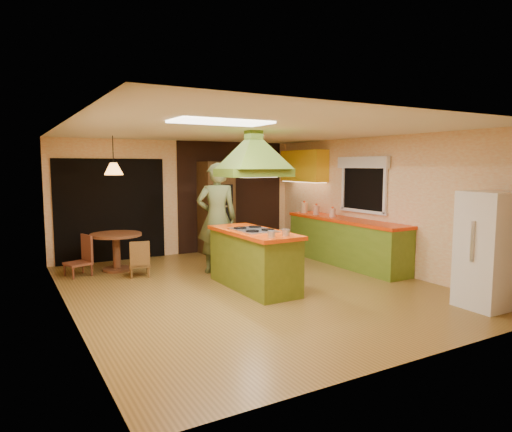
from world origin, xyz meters
TOP-DOWN VIEW (x-y plane):
  - ground at (0.00, 0.00)m, footprint 6.50×6.50m
  - room_walls at (0.00, 0.00)m, footprint 5.50×6.50m
  - ceiling_plane at (0.00, 0.00)m, footprint 6.50×6.50m
  - brick_panel at (1.25, 3.23)m, footprint 2.64×0.03m
  - nook_opening at (-1.50, 3.23)m, footprint 2.20×0.03m
  - right_counter at (2.45, 0.60)m, footprint 0.62×3.05m
  - upper_cabinets at (2.57, 2.20)m, footprint 0.34×1.40m
  - window_right at (2.70, 0.40)m, footprint 0.12×1.35m
  - fluor_panel at (-1.10, -1.20)m, footprint 1.20×0.60m
  - kitchen_island at (0.00, -0.04)m, footprint 0.78×1.88m
  - range_hood at (0.00, -0.04)m, footprint 1.09×0.80m
  - man at (-0.05, 1.24)m, footprint 0.84×0.67m
  - refrigerator at (2.31, -2.51)m, footprint 0.68×0.64m
  - wall_oven at (0.73, 2.95)m, footprint 0.71×0.63m
  - dining_table at (-1.63, 2.29)m, footprint 0.93×0.93m
  - chair_left at (-2.33, 2.19)m, footprint 0.50×0.50m
  - chair_near at (-1.38, 1.64)m, footprint 0.42×0.42m
  - pendant_lamp at (-1.63, 2.29)m, footprint 0.45×0.45m
  - canister_large at (2.40, 1.93)m, footprint 0.18×0.18m
  - canister_medium at (2.40, 1.48)m, footprint 0.18×0.18m
  - canister_small at (2.40, 0.94)m, footprint 0.16×0.16m

SIDE VIEW (x-z plane):
  - ground at x=0.00m, z-range 0.00..0.00m
  - chair_near at x=-1.38m, z-range 0.00..0.65m
  - chair_left at x=-2.33m, z-range 0.00..0.73m
  - right_counter at x=2.45m, z-range 0.00..0.92m
  - kitchen_island at x=0.00m, z-range 0.00..0.95m
  - dining_table at x=-1.63m, z-range 0.14..0.84m
  - refrigerator at x=2.31m, z-range 0.00..1.61m
  - canister_small at x=2.40m, z-range 0.92..1.09m
  - man at x=-0.05m, z-range 0.00..2.01m
  - canister_medium at x=2.40m, z-range 0.92..1.11m
  - wall_oven at x=0.73m, z-range 0.00..2.05m
  - canister_large at x=2.40m, z-range 0.92..1.14m
  - nook_opening at x=-1.50m, z-range 0.00..2.10m
  - room_walls at x=0.00m, z-range -2.00..4.50m
  - brick_panel at x=1.25m, z-range 0.00..2.50m
  - window_right at x=2.70m, z-range 1.24..2.30m
  - pendant_lamp at x=-1.63m, z-range 1.79..2.01m
  - upper_cabinets at x=2.57m, z-range 1.60..2.30m
  - range_hood at x=0.00m, z-range 1.85..2.65m
  - fluor_panel at x=-1.10m, z-range 2.47..2.50m
  - ceiling_plane at x=0.00m, z-range 2.50..2.50m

